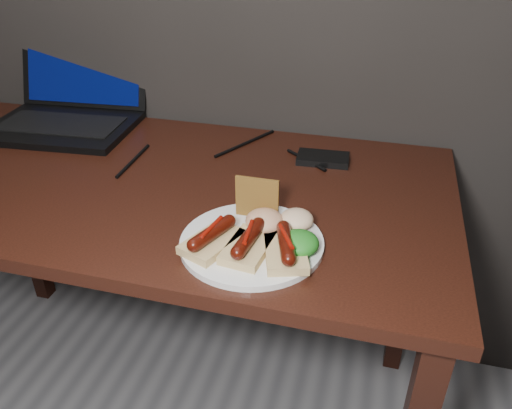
{
  "coord_description": "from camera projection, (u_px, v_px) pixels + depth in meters",
  "views": [
    {
      "loc": [
        0.52,
        0.46,
        1.29
      ],
      "look_at": [
        0.32,
        1.22,
        0.82
      ],
      "focal_mm": 35.0,
      "sensor_mm": 36.0,
      "label": 1
    }
  ],
  "objects": [
    {
      "name": "bread_sausage_right",
      "position": [
        286.0,
        248.0,
        0.86
      ],
      "size": [
        0.1,
        0.13,
        0.04
      ],
      "color": "#DEC582",
      "rests_on": "plate"
    },
    {
      "name": "desk_cables",
      "position": [
        159.0,
        150.0,
        1.27
      ],
      "size": [
        0.89,
        0.37,
        0.01
      ],
      "color": "black",
      "rests_on": "desk"
    },
    {
      "name": "bread_sausage_center",
      "position": [
        248.0,
        243.0,
        0.87
      ],
      "size": [
        0.08,
        0.12,
        0.04
      ],
      "color": "#DEC582",
      "rests_on": "plate"
    },
    {
      "name": "salad_greens",
      "position": [
        299.0,
        243.0,
        0.87
      ],
      "size": [
        0.07,
        0.07,
        0.04
      ],
      "primitive_type": "ellipsoid",
      "color": "#105111",
      "rests_on": "plate"
    },
    {
      "name": "laptop",
      "position": [
        69.0,
        105.0,
        1.42
      ],
      "size": [
        0.42,
        0.4,
        0.25
      ],
      "color": "black",
      "rests_on": "desk"
    },
    {
      "name": "coleslaw_mound",
      "position": [
        297.0,
        219.0,
        0.94
      ],
      "size": [
        0.06,
        0.06,
        0.04
      ],
      "primitive_type": "ellipsoid",
      "color": "silver",
      "rests_on": "plate"
    },
    {
      "name": "desk",
      "position": [
        147.0,
        210.0,
        1.2
      ],
      "size": [
        1.4,
        0.7,
        0.75
      ],
      "color": "#36150D",
      "rests_on": "ground"
    },
    {
      "name": "salsa_mound",
      "position": [
        264.0,
        221.0,
        0.93
      ],
      "size": [
        0.07,
        0.07,
        0.04
      ],
      "primitive_type": "ellipsoid",
      "color": "#A61F10",
      "rests_on": "plate"
    },
    {
      "name": "bread_sausage_left",
      "position": [
        212.0,
        238.0,
        0.89
      ],
      "size": [
        0.11,
        0.13,
        0.04
      ],
      "color": "#DEC582",
      "rests_on": "plate"
    },
    {
      "name": "crispbread",
      "position": [
        257.0,
        198.0,
        0.96
      ],
      "size": [
        0.08,
        0.01,
        0.08
      ],
      "primitive_type": "cube",
      "color": "olive",
      "rests_on": "plate"
    },
    {
      "name": "hard_drive",
      "position": [
        323.0,
        159.0,
        1.22
      ],
      "size": [
        0.13,
        0.08,
        0.02
      ],
      "primitive_type": "cube",
      "rotation": [
        0.0,
        0.0,
        0.06
      ],
      "color": "black",
      "rests_on": "desk"
    },
    {
      "name": "plate",
      "position": [
        252.0,
        242.0,
        0.92
      ],
      "size": [
        0.34,
        0.34,
        0.01
      ],
      "primitive_type": "cylinder",
      "rotation": [
        0.0,
        0.0,
        0.35
      ],
      "color": "silver",
      "rests_on": "desk"
    }
  ]
}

